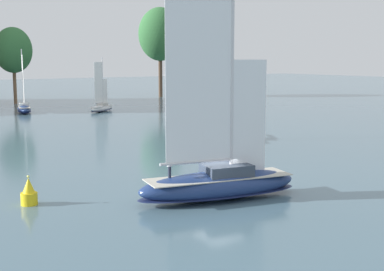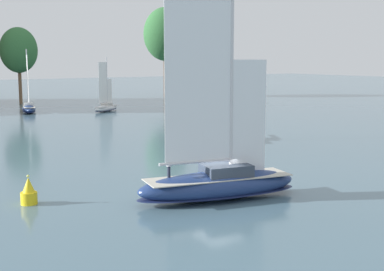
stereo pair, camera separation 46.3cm
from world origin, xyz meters
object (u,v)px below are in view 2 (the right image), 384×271
at_px(sailboat_moored_far_slip, 230,132).
at_px(channel_buoy, 29,193).
at_px(sailboat_moored_near_marina, 106,107).
at_px(tree_shore_left, 165,34).
at_px(sailboat_moored_mid_channel, 29,107).
at_px(tree_shore_right, 19,50).
at_px(sailboat_main, 219,181).

distance_m(sailboat_moored_far_slip, channel_buoy, 29.95).
relative_size(sailboat_moored_near_marina, sailboat_moored_far_slip, 0.79).
height_order(sailboat_moored_near_marina, sailboat_moored_far_slip, sailboat_moored_far_slip).
distance_m(tree_shore_left, sailboat_moored_far_slip, 66.77).
height_order(sailboat_moored_mid_channel, channel_buoy, sailboat_moored_mid_channel).
xyz_separation_m(tree_shore_right, sailboat_moored_mid_channel, (-3.93, -18.04, -9.48)).
bearing_deg(sailboat_moored_mid_channel, sailboat_moored_far_slip, -77.10).
xyz_separation_m(sailboat_moored_mid_channel, channel_buoy, (-16.96, -55.49, -0.13)).
relative_size(tree_shore_left, tree_shore_right, 1.37).
bearing_deg(sailboat_moored_mid_channel, sailboat_moored_near_marina, -26.08).
height_order(tree_shore_right, sailboat_main, tree_shore_right).
height_order(tree_shore_right, channel_buoy, tree_shore_right).
height_order(sailboat_moored_near_marina, sailboat_moored_mid_channel, sailboat_moored_mid_channel).
bearing_deg(sailboat_moored_far_slip, sailboat_moored_mid_channel, 102.90).
height_order(tree_shore_right, sailboat_moored_near_marina, tree_shore_right).
bearing_deg(sailboat_moored_far_slip, channel_buoy, -152.02).
height_order(sailboat_main, sailboat_moored_far_slip, sailboat_main).
relative_size(sailboat_main, sailboat_moored_mid_channel, 1.43).
bearing_deg(tree_shore_right, sailboat_moored_mid_channel, -102.31).
distance_m(sailboat_main, channel_buoy, 11.73).
bearing_deg(sailboat_main, sailboat_moored_near_marina, 72.17).
relative_size(tree_shore_right, channel_buoy, 8.03).
bearing_deg(sailboat_main, tree_shore_left, 61.11).
relative_size(tree_shore_right, sailboat_moored_mid_channel, 1.43).
height_order(tree_shore_left, channel_buoy, tree_shore_left).
xyz_separation_m(tree_shore_left, tree_shore_right, (-33.00, 0.10, -3.82)).
height_order(tree_shore_left, sailboat_main, tree_shore_left).
height_order(sailboat_moored_mid_channel, sailboat_moored_far_slip, sailboat_moored_far_slip).
bearing_deg(channel_buoy, sailboat_moored_near_marina, 60.58).
relative_size(tree_shore_left, sailboat_main, 1.37).
xyz_separation_m(sailboat_main, sailboat_moored_far_slip, (16.10, 19.56, -0.38)).
distance_m(tree_shore_left, sailboat_moored_near_marina, 37.27).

